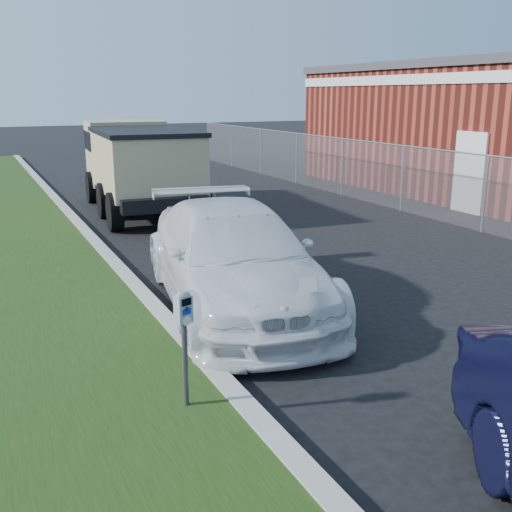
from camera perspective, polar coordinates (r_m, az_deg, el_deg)
name	(u,v)px	position (r m, az deg, el deg)	size (l,w,h in m)	color
ground	(378,331)	(8.51, 11.58, -7.04)	(120.00, 120.00, 0.00)	black
chainlink_fence	(404,166)	(17.22, 13.87, 8.36)	(0.06, 30.06, 30.00)	slate
parking_meter	(184,324)	(5.92, -6.89, -6.46)	(0.19, 0.16, 1.22)	#3F4247
white_wagon	(231,257)	(9.13, -2.36, -0.10)	(2.15, 5.29, 1.54)	white
dump_truck	(138,162)	(17.09, -11.17, 8.76)	(2.79, 6.26, 2.39)	black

